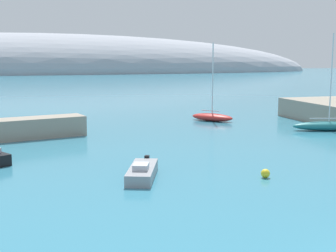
# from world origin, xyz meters

# --- Properties ---
(distant_ridge) EXTENTS (339.29, 80.16, 43.13)m
(distant_ridge) POSITION_xyz_m (-18.75, 248.41, 0.00)
(distant_ridge) COLOR #999EA8
(distant_ridge) RESTS_ON ground
(sailboat_red_near_shore) EXTENTS (5.40, 5.77, 10.18)m
(sailboat_red_near_shore) POSITION_xyz_m (8.44, 41.94, 0.60)
(sailboat_red_near_shore) COLOR red
(sailboat_red_near_shore) RESTS_ON water
(sailboat_teal_mid_mooring) EXTENTS (8.45, 3.85, 10.98)m
(sailboat_teal_mid_mooring) POSITION_xyz_m (18.37, 30.82, 0.60)
(sailboat_teal_mid_mooring) COLOR #1E6B70
(sailboat_teal_mid_mooring) RESTS_ON water
(motorboat_grey_foreground) EXTENTS (3.38, 5.77, 1.18)m
(motorboat_grey_foreground) POSITION_xyz_m (-6.69, 16.53, 0.44)
(motorboat_grey_foreground) COLOR gray
(motorboat_grey_foreground) RESTS_ON water
(mooring_buoy_yellow) EXTENTS (0.63, 0.63, 0.63)m
(mooring_buoy_yellow) POSITION_xyz_m (1.53, 14.16, 0.31)
(mooring_buoy_yellow) COLOR yellow
(mooring_buoy_yellow) RESTS_ON water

